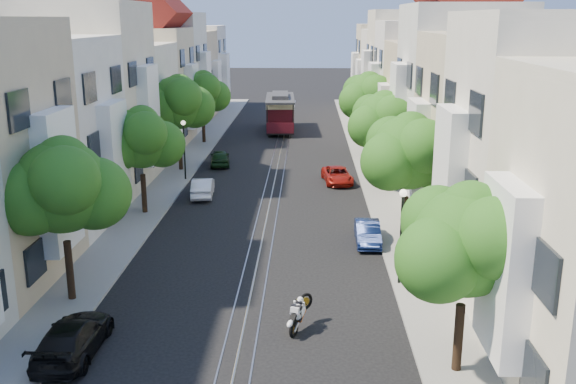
# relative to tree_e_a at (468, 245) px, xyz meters

# --- Properties ---
(ground) EXTENTS (200.00, 200.00, 0.00)m
(ground) POSITION_rel_tree_e_a_xyz_m (-7.26, 31.02, -4.40)
(ground) COLOR black
(ground) RESTS_ON ground
(sidewalk_east) EXTENTS (2.50, 80.00, 0.12)m
(sidewalk_east) POSITION_rel_tree_e_a_xyz_m (-0.01, 31.02, -4.34)
(sidewalk_east) COLOR gray
(sidewalk_east) RESTS_ON ground
(sidewalk_west) EXTENTS (2.50, 80.00, 0.12)m
(sidewalk_west) POSITION_rel_tree_e_a_xyz_m (-14.51, 31.02, -4.34)
(sidewalk_west) COLOR gray
(sidewalk_west) RESTS_ON ground
(rail_left) EXTENTS (0.06, 80.00, 0.02)m
(rail_left) POSITION_rel_tree_e_a_xyz_m (-7.81, 31.02, -4.39)
(rail_left) COLOR gray
(rail_left) RESTS_ON ground
(rail_slot) EXTENTS (0.06, 80.00, 0.02)m
(rail_slot) POSITION_rel_tree_e_a_xyz_m (-7.26, 31.02, -4.39)
(rail_slot) COLOR gray
(rail_slot) RESTS_ON ground
(rail_right) EXTENTS (0.06, 80.00, 0.02)m
(rail_right) POSITION_rel_tree_e_a_xyz_m (-6.71, 31.02, -4.39)
(rail_right) COLOR gray
(rail_right) RESTS_ON ground
(lane_line) EXTENTS (0.08, 80.00, 0.01)m
(lane_line) POSITION_rel_tree_e_a_xyz_m (-7.26, 31.02, -4.40)
(lane_line) COLOR tan
(lane_line) RESTS_ON ground
(townhouses_east) EXTENTS (7.75, 72.00, 12.00)m
(townhouses_east) POSITION_rel_tree_e_a_xyz_m (4.61, 30.94, 0.79)
(townhouses_east) COLOR beige
(townhouses_east) RESTS_ON ground
(townhouses_west) EXTENTS (7.75, 72.00, 11.76)m
(townhouses_west) POSITION_rel_tree_e_a_xyz_m (-19.13, 30.94, 0.68)
(townhouses_west) COLOR silver
(townhouses_west) RESTS_ON ground
(tree_e_a) EXTENTS (4.72, 3.87, 6.27)m
(tree_e_a) POSITION_rel_tree_e_a_xyz_m (0.00, 0.00, 0.00)
(tree_e_a) COLOR black
(tree_e_a) RESTS_ON ground
(tree_e_b) EXTENTS (4.93, 4.08, 6.68)m
(tree_e_b) POSITION_rel_tree_e_a_xyz_m (0.00, 12.00, 0.34)
(tree_e_b) COLOR black
(tree_e_b) RESTS_ON ground
(tree_e_c) EXTENTS (4.84, 3.99, 6.52)m
(tree_e_c) POSITION_rel_tree_e_a_xyz_m (0.00, 23.00, 0.20)
(tree_e_c) COLOR black
(tree_e_c) RESTS_ON ground
(tree_e_d) EXTENTS (5.01, 4.16, 6.85)m
(tree_e_d) POSITION_rel_tree_e_a_xyz_m (0.00, 34.00, 0.47)
(tree_e_d) COLOR black
(tree_e_d) RESTS_ON ground
(tree_w_a) EXTENTS (4.93, 4.08, 6.68)m
(tree_w_a) POSITION_rel_tree_e_a_xyz_m (-14.40, 5.00, 0.34)
(tree_w_a) COLOR black
(tree_w_a) RESTS_ON ground
(tree_w_b) EXTENTS (4.72, 3.87, 6.27)m
(tree_w_b) POSITION_rel_tree_e_a_xyz_m (-14.40, 17.00, 0.00)
(tree_w_b) COLOR black
(tree_w_b) RESTS_ON ground
(tree_w_c) EXTENTS (5.13, 4.28, 7.09)m
(tree_w_c) POSITION_rel_tree_e_a_xyz_m (-14.40, 28.00, 0.67)
(tree_w_c) COLOR black
(tree_w_c) RESTS_ON ground
(tree_w_d) EXTENTS (4.84, 3.99, 6.52)m
(tree_w_d) POSITION_rel_tree_e_a_xyz_m (-14.40, 39.00, 0.20)
(tree_w_d) COLOR black
(tree_w_d) RESTS_ON ground
(lamp_east) EXTENTS (0.32, 0.32, 4.16)m
(lamp_east) POSITION_rel_tree_e_a_xyz_m (-0.96, 7.02, -1.55)
(lamp_east) COLOR black
(lamp_east) RESTS_ON ground
(lamp_west) EXTENTS (0.32, 0.32, 4.16)m
(lamp_west) POSITION_rel_tree_e_a_xyz_m (-13.56, 25.02, -1.55)
(lamp_west) COLOR black
(lamp_west) RESTS_ON ground
(sportbike_rider) EXTENTS (0.91, 1.67, 1.26)m
(sportbike_rider) POSITION_rel_tree_e_a_xyz_m (-5.22, 2.78, -3.68)
(sportbike_rider) COLOR black
(sportbike_rider) RESTS_ON ground
(cable_car) EXTENTS (3.20, 9.12, 3.46)m
(cable_car) POSITION_rel_tree_e_a_xyz_m (-7.76, 46.05, -2.35)
(cable_car) COLOR black
(cable_car) RESTS_ON ground
(parked_car_e_mid) EXTENTS (1.25, 3.47, 1.14)m
(parked_car_e_mid) POSITION_rel_tree_e_a_xyz_m (-1.85, 12.31, -3.83)
(parked_car_e_mid) COLOR #0D1A44
(parked_car_e_mid) RESTS_ON ground
(parked_car_e_far) EXTENTS (2.29, 4.14, 1.10)m
(parked_car_e_far) POSITION_rel_tree_e_a_xyz_m (-2.86, 24.73, -3.85)
(parked_car_e_far) COLOR maroon
(parked_car_e_far) RESTS_ON ground
(parked_car_w_near) EXTENTS (1.80, 4.41, 1.28)m
(parked_car_w_near) POSITION_rel_tree_e_a_xyz_m (-12.86, 0.77, -3.76)
(parked_car_w_near) COLOR black
(parked_car_w_near) RESTS_ON ground
(parked_car_w_mid) EXTENTS (1.59, 3.78, 1.21)m
(parked_car_w_mid) POSITION_rel_tree_e_a_xyz_m (-11.66, 20.93, -3.79)
(parked_car_w_mid) COLOR white
(parked_car_w_mid) RESTS_ON ground
(parked_car_w_far) EXTENTS (1.95, 3.81, 1.24)m
(parked_car_w_far) POSITION_rel_tree_e_a_xyz_m (-11.77, 29.92, -3.78)
(parked_car_w_far) COLOR black
(parked_car_w_far) RESTS_ON ground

